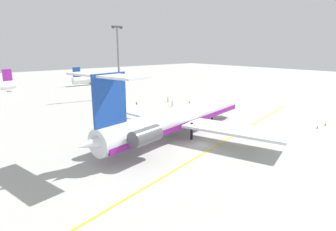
{
  "coord_description": "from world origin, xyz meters",
  "views": [
    {
      "loc": [
        -36.25,
        -32.6,
        17.4
      ],
      "look_at": [
        1.41,
        11.06,
        3.24
      ],
      "focal_mm": 29.87,
      "sensor_mm": 36.0,
      "label": 1
    }
  ],
  "objects_px": {
    "ground_crew_starboard": "(189,103)",
    "safety_cone_wingtip": "(317,127)",
    "safety_cone_nose": "(326,124)",
    "ground_crew_near_tail": "(172,103)",
    "ground_crew_near_nose": "(137,104)",
    "ground_crew_portside": "(168,99)",
    "light_mast": "(118,59)",
    "main_jetliner": "(177,118)",
    "airliner_mid_left": "(102,79)"
  },
  "relations": [
    {
      "from": "main_jetliner",
      "to": "ground_crew_near_nose",
      "type": "distance_m",
      "value": 29.33
    },
    {
      "from": "ground_crew_portside",
      "to": "ground_crew_starboard",
      "type": "bearing_deg",
      "value": 170.82
    },
    {
      "from": "airliner_mid_left",
      "to": "safety_cone_wingtip",
      "type": "distance_m",
      "value": 100.4
    },
    {
      "from": "ground_crew_portside",
      "to": "ground_crew_near_nose",
      "type": "bearing_deg",
      "value": 83.5
    },
    {
      "from": "main_jetliner",
      "to": "ground_crew_starboard",
      "type": "distance_m",
      "value": 28.29
    },
    {
      "from": "airliner_mid_left",
      "to": "light_mast",
      "type": "xyz_separation_m",
      "value": [
        -13.59,
        -38.92,
        10.83
      ]
    },
    {
      "from": "ground_crew_starboard",
      "to": "safety_cone_wingtip",
      "type": "height_order",
      "value": "ground_crew_starboard"
    },
    {
      "from": "main_jetliner",
      "to": "airliner_mid_left",
      "type": "relative_size",
      "value": 1.66
    },
    {
      "from": "ground_crew_near_tail",
      "to": "main_jetliner",
      "type": "bearing_deg",
      "value": -68.93
    },
    {
      "from": "ground_crew_near_nose",
      "to": "light_mast",
      "type": "relative_size",
      "value": 0.07
    },
    {
      "from": "airliner_mid_left",
      "to": "ground_crew_portside",
      "type": "xyz_separation_m",
      "value": [
        -6.04,
        -56.12,
        -1.43
      ]
    },
    {
      "from": "airliner_mid_left",
      "to": "safety_cone_nose",
      "type": "height_order",
      "value": "airliner_mid_left"
    },
    {
      "from": "safety_cone_nose",
      "to": "safety_cone_wingtip",
      "type": "distance_m",
      "value": 3.93
    },
    {
      "from": "airliner_mid_left",
      "to": "ground_crew_starboard",
      "type": "xyz_separation_m",
      "value": [
        -6.22,
        -66.1,
        -1.4
      ]
    },
    {
      "from": "ground_crew_near_nose",
      "to": "light_mast",
      "type": "xyz_separation_m",
      "value": [
        4.91,
        17.55,
        12.23
      ]
    },
    {
      "from": "main_jetliner",
      "to": "airliner_mid_left",
      "type": "distance_m",
      "value": 88.64
    },
    {
      "from": "ground_crew_portside",
      "to": "safety_cone_wingtip",
      "type": "height_order",
      "value": "ground_crew_portside"
    },
    {
      "from": "airliner_mid_left",
      "to": "ground_crew_starboard",
      "type": "distance_m",
      "value": 66.41
    },
    {
      "from": "airliner_mid_left",
      "to": "ground_crew_near_tail",
      "type": "xyz_separation_m",
      "value": [
        -9.36,
        -61.91,
        -1.44
      ]
    },
    {
      "from": "airliner_mid_left",
      "to": "light_mast",
      "type": "height_order",
      "value": "light_mast"
    },
    {
      "from": "ground_crew_portside",
      "to": "safety_cone_nose",
      "type": "height_order",
      "value": "ground_crew_portside"
    },
    {
      "from": "ground_crew_near_nose",
      "to": "ground_crew_portside",
      "type": "distance_m",
      "value": 12.47
    },
    {
      "from": "safety_cone_wingtip",
      "to": "ground_crew_portside",
      "type": "bearing_deg",
      "value": 96.77
    },
    {
      "from": "ground_crew_near_nose",
      "to": "safety_cone_wingtip",
      "type": "height_order",
      "value": "ground_crew_near_nose"
    },
    {
      "from": "safety_cone_wingtip",
      "to": "light_mast",
      "type": "xyz_separation_m",
      "value": [
        -12.8,
        61.44,
        13.05
      ]
    },
    {
      "from": "ground_crew_portside",
      "to": "light_mast",
      "type": "relative_size",
      "value": 0.07
    },
    {
      "from": "main_jetliner",
      "to": "ground_crew_near_nose",
      "type": "relative_size",
      "value": 27.06
    },
    {
      "from": "airliner_mid_left",
      "to": "safety_cone_wingtip",
      "type": "relative_size",
      "value": 51.55
    },
    {
      "from": "ground_crew_near_nose",
      "to": "safety_cone_wingtip",
      "type": "bearing_deg",
      "value": -50.42
    },
    {
      "from": "ground_crew_starboard",
      "to": "safety_cone_nose",
      "type": "xyz_separation_m",
      "value": [
        9.36,
        -34.48,
        -0.83
      ]
    },
    {
      "from": "ground_crew_near_tail",
      "to": "safety_cone_nose",
      "type": "relative_size",
      "value": 3.04
    },
    {
      "from": "airliner_mid_left",
      "to": "ground_crew_near_tail",
      "type": "bearing_deg",
      "value": -97.0
    },
    {
      "from": "airliner_mid_left",
      "to": "safety_cone_nose",
      "type": "distance_m",
      "value": 100.66
    },
    {
      "from": "ground_crew_portside",
      "to": "safety_cone_wingtip",
      "type": "xyz_separation_m",
      "value": [
        5.25,
        -44.25,
        -0.8
      ]
    },
    {
      "from": "main_jetliner",
      "to": "light_mast",
      "type": "distance_m",
      "value": 48.37
    },
    {
      "from": "main_jetliner",
      "to": "ground_crew_near_nose",
      "type": "xyz_separation_m",
      "value": [
        9.34,
        27.68,
        -2.65
      ]
    },
    {
      "from": "ground_crew_near_tail",
      "to": "safety_cone_wingtip",
      "type": "bearing_deg",
      "value": -16.63
    },
    {
      "from": "ground_crew_near_tail",
      "to": "ground_crew_portside",
      "type": "relative_size",
      "value": 0.99
    },
    {
      "from": "ground_crew_portside",
      "to": "ground_crew_starboard",
      "type": "height_order",
      "value": "ground_crew_starboard"
    },
    {
      "from": "safety_cone_wingtip",
      "to": "ground_crew_near_tail",
      "type": "bearing_deg",
      "value": 102.57
    },
    {
      "from": "ground_crew_near_tail",
      "to": "safety_cone_wingtip",
      "type": "xyz_separation_m",
      "value": [
        8.58,
        -38.46,
        -0.79
      ]
    },
    {
      "from": "light_mast",
      "to": "safety_cone_nose",
      "type": "bearing_deg",
      "value": -74.82
    },
    {
      "from": "airliner_mid_left",
      "to": "light_mast",
      "type": "relative_size",
      "value": 1.17
    },
    {
      "from": "airliner_mid_left",
      "to": "main_jetliner",
      "type": "bearing_deg",
      "value": -106.71
    },
    {
      "from": "ground_crew_near_nose",
      "to": "light_mast",
      "type": "bearing_deg",
      "value": 91.98
    },
    {
      "from": "airliner_mid_left",
      "to": "safety_cone_wingtip",
      "type": "xyz_separation_m",
      "value": [
        -0.79,
        -100.37,
        -2.23
      ]
    },
    {
      "from": "ground_crew_near_tail",
      "to": "safety_cone_wingtip",
      "type": "relative_size",
      "value": 3.04
    },
    {
      "from": "ground_crew_portside",
      "to": "ground_crew_near_tail",
      "type": "bearing_deg",
      "value": 142.04
    },
    {
      "from": "safety_cone_wingtip",
      "to": "safety_cone_nose",
      "type": "bearing_deg",
      "value": -3.19
    },
    {
      "from": "ground_crew_near_nose",
      "to": "light_mast",
      "type": "distance_m",
      "value": 21.94
    }
  ]
}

